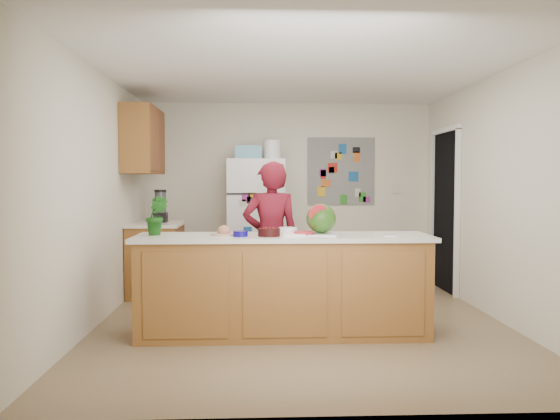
{
  "coord_description": "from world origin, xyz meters",
  "views": [
    {
      "loc": [
        -0.44,
        -5.43,
        1.41
      ],
      "look_at": [
        -0.2,
        0.2,
        1.11
      ],
      "focal_mm": 35.0,
      "sensor_mm": 36.0,
      "label": 1
    }
  ],
  "objects_px": {
    "cherry_bowl": "(269,232)",
    "watermelon": "(321,218)",
    "refrigerator": "(256,223)",
    "person": "(271,240)"
  },
  "relations": [
    {
      "from": "person",
      "to": "cherry_bowl",
      "type": "height_order",
      "value": "person"
    },
    {
      "from": "person",
      "to": "cherry_bowl",
      "type": "xyz_separation_m",
      "value": [
        -0.04,
        -0.77,
        0.15
      ]
    },
    {
      "from": "person",
      "to": "refrigerator",
      "type": "bearing_deg",
      "value": -90.2
    },
    {
      "from": "refrigerator",
      "to": "cherry_bowl",
      "type": "bearing_deg",
      "value": -87.29
    },
    {
      "from": "person",
      "to": "watermelon",
      "type": "relative_size",
      "value": 5.93
    },
    {
      "from": "watermelon",
      "to": "cherry_bowl",
      "type": "distance_m",
      "value": 0.51
    },
    {
      "from": "refrigerator",
      "to": "person",
      "type": "height_order",
      "value": "refrigerator"
    },
    {
      "from": "refrigerator",
      "to": "watermelon",
      "type": "distance_m",
      "value": 2.43
    },
    {
      "from": "cherry_bowl",
      "to": "watermelon",
      "type": "bearing_deg",
      "value": 15.47
    },
    {
      "from": "refrigerator",
      "to": "watermelon",
      "type": "bearing_deg",
      "value": -75.66
    }
  ]
}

